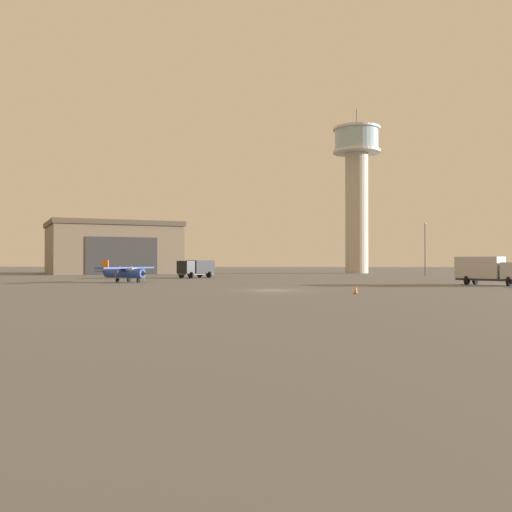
{
  "coord_description": "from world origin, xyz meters",
  "views": [
    {
      "loc": [
        3.64,
        -50.7,
        2.63
      ],
      "look_at": [
        -3.6,
        21.26,
        3.29
      ],
      "focal_mm": 39.62,
      "sensor_mm": 36.0,
      "label": 1
    }
  ],
  "objects": [
    {
      "name": "truck_box_black",
      "position": [
        -14.48,
        36.06,
        1.59
      ],
      "size": [
        5.23,
        6.42,
        2.75
      ],
      "rotation": [
        0.0,
        0.0,
        4.14
      ],
      "color": "#38383D",
      "rests_on": "ground_plane"
    },
    {
      "name": "traffic_cone_near_left",
      "position": [
        7.07,
        -4.95,
        0.34
      ],
      "size": [
        0.36,
        0.36,
        0.69
      ],
      "color": "black",
      "rests_on": "ground_plane"
    },
    {
      "name": "airplane_blue",
      "position": [
        -19.68,
        17.21,
        1.29
      ],
      "size": [
        7.24,
        9.14,
        2.76
      ],
      "rotation": [
        0.0,
        0.0,
        5.89
      ],
      "color": "#2847A8",
      "rests_on": "ground_plane"
    },
    {
      "name": "truck_box_silver",
      "position": [
        22.64,
        12.98,
        1.72
      ],
      "size": [
        6.79,
        6.33,
        3.11
      ],
      "rotation": [
        0.0,
        0.0,
        5.57
      ],
      "color": "#38383D",
      "rests_on": "ground_plane"
    },
    {
      "name": "hangar",
      "position": [
        -38.92,
        65.8,
        5.43
      ],
      "size": [
        33.35,
        31.69,
        10.82
      ],
      "rotation": [
        0.0,
        0.0,
        -1.04
      ],
      "color": "#7A6B56",
      "rests_on": "ground_plane"
    },
    {
      "name": "ground_plane",
      "position": [
        0.0,
        0.0,
        0.0
      ],
      "size": [
        400.0,
        400.0,
        0.0
      ],
      "primitive_type": "plane",
      "color": "#60605E"
    },
    {
      "name": "light_post_north",
      "position": [
        23.89,
        53.86,
        5.69
      ],
      "size": [
        0.44,
        0.44,
        9.67
      ],
      "color": "#38383D",
      "rests_on": "ground_plane"
    },
    {
      "name": "control_tower",
      "position": [
        13.2,
        73.84,
        20.15
      ],
      "size": [
        10.23,
        10.23,
        35.81
      ],
      "color": "#B2AD9E",
      "rests_on": "ground_plane"
    }
  ]
}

